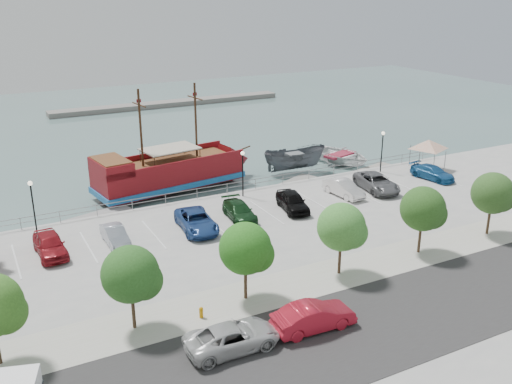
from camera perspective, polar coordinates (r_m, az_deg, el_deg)
name	(u,v)px	position (r m, az deg, el deg)	size (l,w,h in m)	color
ground	(278,231)	(47.48, 2.19, -3.94)	(160.00, 160.00, 0.00)	#4D6C67
land_slab	(477,368)	(33.15, 21.25, -16.07)	(100.00, 58.00, 1.20)	gray
street	(412,312)	(35.61, 15.34, -11.51)	(100.00, 8.00, 0.04)	#2B2929
sidewalk	(351,270)	(39.55, 9.47, -7.71)	(100.00, 4.00, 0.05)	#A6A190
seawall_railing	(237,187)	(53.36, -1.94, 0.54)	(50.00, 0.06, 1.00)	gray
far_shore	(169,104)	(99.71, -8.65, 8.74)	(40.00, 3.00, 0.80)	slate
pirate_ship	(181,171)	(57.48, -7.55, 2.11)	(17.42, 7.04, 10.86)	maroon
patrol_boat	(295,161)	(62.00, 3.88, 3.08)	(2.59, 6.89, 2.67)	#4D5057
speedboat	(340,157)	(66.04, 8.40, 3.46)	(5.40, 7.56, 1.57)	silver
dock_west	(91,220)	(51.22, -16.13, -2.68)	(7.44, 2.13, 0.43)	gray
dock_mid	(292,185)	(58.09, 3.64, 0.74)	(6.57, 1.88, 0.38)	gray
dock_east	(371,171)	(63.66, 11.42, 2.09)	(6.41, 1.83, 0.37)	gray
canopy_tent	(429,140)	(61.98, 16.92, 5.02)	(5.81, 5.81, 3.69)	slate
street_van	(233,337)	(31.01, -2.36, -14.30)	(2.38, 5.16, 1.43)	#B6B6B6
street_sedan	(314,317)	(32.66, 5.79, -12.30)	(1.67, 4.80, 1.58)	#B5182A
fire_hydrant	(201,312)	(33.81, -5.50, -11.87)	(0.25, 0.25, 0.72)	#C57E05
lamp_post_left	(32,198)	(46.83, -21.48, -0.53)	(0.36, 0.36, 4.28)	black
lamp_post_mid	(243,166)	(51.50, -1.34, 2.66)	(0.36, 0.36, 4.28)	black
lamp_post_right	(382,144)	(60.03, 12.53, 4.68)	(0.36, 0.36, 4.28)	black
tree_b	(133,276)	(32.04, -12.15, -8.19)	(3.30, 3.20, 5.00)	#473321
tree_c	(248,250)	(34.24, -0.80, -5.81)	(3.30, 3.20, 5.00)	#473321
tree_d	(344,228)	(37.63, 8.77, -3.61)	(3.30, 3.20, 5.00)	#473321
tree_e	(425,210)	(41.92, 16.54, -1.74)	(3.30, 3.20, 5.00)	#473321
tree_f	(495,194)	(46.87, 22.76, -0.22)	(3.30, 3.20, 5.00)	#473321
parked_car_a	(50,244)	(43.39, -19.92, -4.96)	(1.91, 4.75, 1.62)	maroon
parked_car_b	(115,235)	(43.91, -13.92, -4.22)	(1.40, 4.02, 1.32)	#99A0AD
parked_car_c	(196,221)	(45.17, -5.97, -2.91)	(2.50, 5.42, 1.51)	navy
parked_car_d	(239,211)	(47.11, -1.67, -1.92)	(1.92, 4.71, 1.37)	#133618
parked_car_e	(293,201)	(49.00, 3.68, -0.92)	(1.90, 4.73, 1.61)	black
parked_car_f	(344,188)	(52.88, 8.77, 0.38)	(1.57, 4.49, 1.48)	silver
parked_car_g	(377,182)	(54.91, 11.98, 0.95)	(2.57, 5.57, 1.55)	slate
parked_car_h	(433,173)	(59.58, 17.24, 1.87)	(1.91, 4.70, 1.36)	#1B568F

